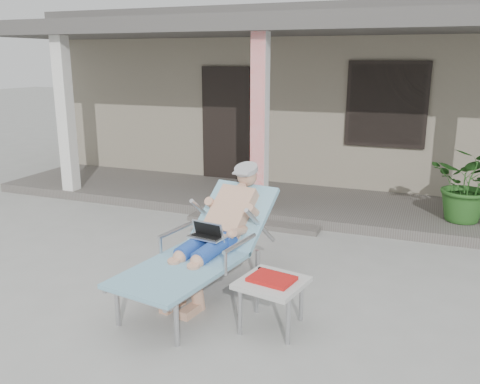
% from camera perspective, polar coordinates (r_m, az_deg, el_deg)
% --- Properties ---
extents(ground, '(60.00, 60.00, 0.00)m').
position_cam_1_polar(ground, '(5.94, -4.78, -9.09)').
color(ground, '#9E9E99').
rests_on(ground, ground).
extents(house, '(10.40, 5.40, 3.30)m').
position_cam_1_polar(house, '(11.64, 9.40, 11.02)').
color(house, gray).
rests_on(house, ground).
extents(porch_deck, '(10.00, 2.00, 0.15)m').
position_cam_1_polar(porch_deck, '(8.55, 4.01, -1.00)').
color(porch_deck, '#605B56').
rests_on(porch_deck, ground).
extents(porch_overhang, '(10.00, 2.30, 2.85)m').
position_cam_1_polar(porch_overhang, '(8.18, 4.25, 17.50)').
color(porch_overhang, silver).
rests_on(porch_overhang, porch_deck).
extents(porch_step, '(2.00, 0.30, 0.07)m').
position_cam_1_polar(porch_step, '(7.52, 1.39, -3.51)').
color(porch_step, '#605B56').
rests_on(porch_step, ground).
extents(lounger, '(1.11, 2.16, 1.36)m').
position_cam_1_polar(lounger, '(5.20, -3.38, -2.72)').
color(lounger, '#B7B7BC').
rests_on(lounger, ground).
extents(side_table, '(0.65, 0.65, 0.50)m').
position_cam_1_polar(side_table, '(4.66, 3.59, -10.39)').
color(side_table, beige).
rests_on(side_table, ground).
extents(potted_palm, '(1.23, 1.16, 1.07)m').
position_cam_1_polar(potted_palm, '(7.78, 24.33, 0.76)').
color(potted_palm, '#26591E').
rests_on(potted_palm, porch_deck).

